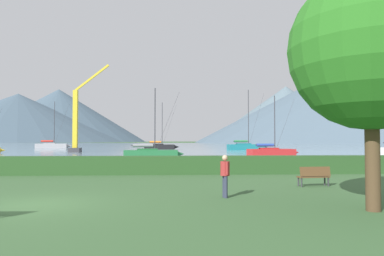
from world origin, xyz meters
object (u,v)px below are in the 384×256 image
object	(u,v)px
sailboat_slip_2	(160,146)
sailboat_slip_3	(52,145)
park_bench_under_tree	(314,175)
person_standing_walker	(225,172)
dock_crane	(77,124)
sailboat_slip_5	(151,153)
park_tree	(376,39)
sailboat_slip_1	(246,146)
sailboat_slip_6	(272,152)

from	to	relation	value
sailboat_slip_2	sailboat_slip_3	world-z (taller)	sailboat_slip_3
sailboat_slip_2	park_bench_under_tree	world-z (taller)	sailboat_slip_2
park_bench_under_tree	person_standing_walker	size ratio (longest dim) A/B	0.96
sailboat_slip_2	dock_crane	distance (m)	24.79
sailboat_slip_3	person_standing_walker	world-z (taller)	sailboat_slip_3
sailboat_slip_5	park_bench_under_tree	xyz separation A→B (m)	(9.37, -26.85, -0.08)
park_bench_under_tree	park_tree	xyz separation A→B (m)	(-0.34, -5.99, 4.92)
sailboat_slip_5	park_tree	distance (m)	34.39
dock_crane	sailboat_slip_5	bearing A→B (deg)	-56.70
sailboat_slip_1	sailboat_slip_6	size ratio (longest dim) A/B	1.62
sailboat_slip_1	sailboat_slip_2	world-z (taller)	sailboat_slip_1
sailboat_slip_3	sailboat_slip_1	bearing A→B (deg)	-30.93
park_bench_under_tree	sailboat_slip_1	bearing A→B (deg)	74.99
person_standing_walker	dock_crane	bearing A→B (deg)	98.46
sailboat_slip_2	sailboat_slip_6	bearing A→B (deg)	-66.10
park_bench_under_tree	dock_crane	size ratio (longest dim) A/B	0.10
sailboat_slip_1	park_bench_under_tree	distance (m)	63.25
sailboat_slip_1	person_standing_walker	world-z (taller)	sailboat_slip_1
sailboat_slip_3	dock_crane	size ratio (longest dim) A/B	0.77
sailboat_slip_2	park_tree	size ratio (longest dim) A/B	1.34
sailboat_slip_2	person_standing_walker	world-z (taller)	sailboat_slip_2
sailboat_slip_1	sailboat_slip_5	size ratio (longest dim) A/B	1.57
person_standing_walker	park_tree	bearing A→B (deg)	-44.62
sailboat_slip_1	person_standing_walker	bearing A→B (deg)	-109.88
sailboat_slip_6	park_bench_under_tree	size ratio (longest dim) A/B	5.26
sailboat_slip_1	park_tree	distance (m)	69.38
sailboat_slip_6	dock_crane	bearing A→B (deg)	139.58
sailboat_slip_2	sailboat_slip_6	distance (m)	41.19
sailboat_slip_2	park_tree	xyz separation A→B (m)	(9.38, -75.05, 4.75)
sailboat_slip_3	park_bench_under_tree	xyz separation A→B (m)	(38.86, -80.81, -0.24)
sailboat_slip_1	sailboat_slip_3	xyz separation A→B (m)	(-48.53, 18.30, -0.02)
park_tree	sailboat_slip_2	bearing A→B (deg)	97.12
park_tree	park_bench_under_tree	bearing A→B (deg)	86.72
sailboat_slip_1	park_bench_under_tree	bearing A→B (deg)	-106.27
sailboat_slip_5	sailboat_slip_6	distance (m)	16.71
sailboat_slip_2	sailboat_slip_6	size ratio (longest dim) A/B	1.35
sailboat_slip_5	dock_crane	world-z (taller)	dock_crane
sailboat_slip_5	park_bench_under_tree	size ratio (longest dim) A/B	5.44
sailboat_slip_6	park_bench_under_tree	distance (m)	32.02
park_tree	dock_crane	size ratio (longest dim) A/B	0.52
sailboat_slip_6	sailboat_slip_3	bearing A→B (deg)	122.57
sailboat_slip_3	dock_crane	distance (m)	34.93
sailboat_slip_2	dock_crane	bearing A→B (deg)	-126.00
sailboat_slip_6	sailboat_slip_1	bearing A→B (deg)	74.55
person_standing_walker	sailboat_slip_6	bearing A→B (deg)	59.69
sailboat_slip_2	park_bench_under_tree	distance (m)	69.74
sailboat_slip_2	sailboat_slip_1	bearing A→B (deg)	-18.32
sailboat_slip_2	park_bench_under_tree	bearing A→B (deg)	-81.64
park_bench_under_tree	dock_crane	bearing A→B (deg)	109.87
sailboat_slip_5	sailboat_slip_6	world-z (taller)	sailboat_slip_5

